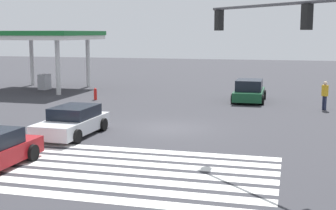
# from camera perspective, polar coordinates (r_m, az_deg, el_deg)

# --- Properties ---
(ground_plane) EXTENTS (125.48, 125.48, 0.00)m
(ground_plane) POSITION_cam_1_polar(r_m,az_deg,el_deg) (23.66, -0.00, -2.87)
(ground_plane) COLOR #333338
(crosswalk_markings) EXTENTS (11.39, 6.30, 0.01)m
(crosswalk_markings) POSITION_cam_1_polar(r_m,az_deg,el_deg) (16.74, -6.59, -7.85)
(crosswalk_markings) COLOR silver
(crosswalk_markings) RESTS_ON ground_plane
(traffic_signal_mast) EXTENTS (5.34, 5.34, 6.02)m
(traffic_signal_mast) POSITION_cam_1_polar(r_m,az_deg,el_deg) (16.18, 16.08, 7.08)
(traffic_signal_mast) COLOR #47474C
(traffic_signal_mast) RESTS_ON ground_plane
(car_0) EXTENTS (2.27, 4.54, 1.35)m
(car_0) POSITION_cam_1_polar(r_m,az_deg,el_deg) (22.46, -11.55, -2.01)
(car_0) COLOR silver
(car_0) RESTS_ON ground_plane
(car_2) EXTENTS (2.25, 4.47, 1.55)m
(car_2) POSITION_cam_1_polar(r_m,az_deg,el_deg) (33.39, 9.86, 1.68)
(car_2) COLOR #144728
(car_2) RESTS_ON ground_plane
(gas_station_canopy) EXTENTS (8.15, 8.15, 4.94)m
(gas_station_canopy) POSITION_cam_1_polar(r_m,az_deg,el_deg) (41.02, -15.03, 7.96)
(gas_station_canopy) COLOR silver
(gas_station_canopy) RESTS_ON ground_plane
(pedestrian) EXTENTS (0.41, 0.41, 1.80)m
(pedestrian) POSITION_cam_1_polar(r_m,az_deg,el_deg) (30.80, 18.57, 1.30)
(pedestrian) COLOR #232842
(pedestrian) RESTS_ON ground_plane
(fire_hydrant) EXTENTS (0.22, 0.22, 0.86)m
(fire_hydrant) POSITION_cam_1_polar(r_m,az_deg,el_deg) (34.05, -8.85, 1.34)
(fire_hydrant) COLOR red
(fire_hydrant) RESTS_ON ground_plane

